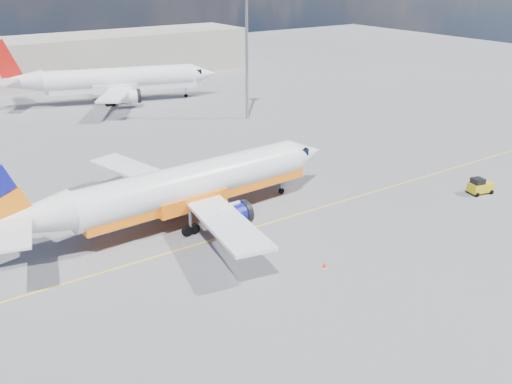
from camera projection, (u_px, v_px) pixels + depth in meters
ground at (298, 233)px, 46.90m from camera, size 240.00×240.00×0.00m
taxi_line at (277, 221)px, 49.19m from camera, size 70.00×0.15×0.01m
terminal_main at (68, 59)px, 105.32m from camera, size 70.00×14.00×8.00m
main_jet at (184, 187)px, 47.67m from camera, size 32.37×25.56×9.81m
second_jet at (113, 81)px, 88.96m from camera, size 34.29×26.11×10.38m
gse_tug at (480, 186)px, 54.66m from camera, size 2.47×1.82×1.61m
traffic_cone at (325, 265)px, 41.55m from camera, size 0.36×0.36×0.50m
floodlight_mast at (247, 35)px, 76.64m from camera, size 1.40×1.40×19.21m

